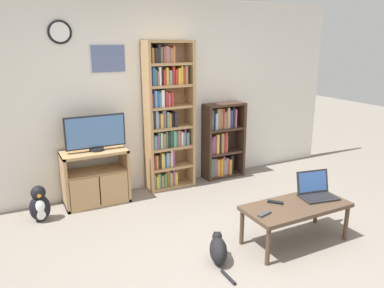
{
  "coord_description": "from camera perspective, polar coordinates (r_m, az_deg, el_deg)",
  "views": [
    {
      "loc": [
        -1.82,
        -2.55,
        2.05
      ],
      "look_at": [
        0.13,
        1.24,
        0.86
      ],
      "focal_mm": 35.0,
      "sensor_mm": 36.0,
      "label": 1
    }
  ],
  "objects": [
    {
      "name": "penguin_figurine",
      "position": [
        4.74,
        -22.2,
        -8.62
      ],
      "size": [
        0.23,
        0.21,
        0.43
      ],
      "color": "black",
      "rests_on": "ground_plane"
    },
    {
      "name": "coffee_table",
      "position": [
        4.04,
        15.56,
        -9.46
      ],
      "size": [
        1.12,
        0.51,
        0.42
      ],
      "color": "#4C3828",
      "rests_on": "ground_plane"
    },
    {
      "name": "remote_far_from_laptop",
      "position": [
        3.73,
        11.0,
        -10.43
      ],
      "size": [
        0.17,
        0.08,
        0.02
      ],
      "rotation": [
        0.0,
        0.0,
        4.96
      ],
      "color": "#38383A",
      "rests_on": "coffee_table"
    },
    {
      "name": "wall_back",
      "position": [
        5.21,
        -6.61,
        7.3
      ],
      "size": [
        6.17,
        0.09,
        2.6
      ],
      "color": "silver",
      "rests_on": "ground_plane"
    },
    {
      "name": "television",
      "position": [
        4.81,
        -14.52,
        1.67
      ],
      "size": [
        0.75,
        0.18,
        0.45
      ],
      "color": "black",
      "rests_on": "tv_stand"
    },
    {
      "name": "tv_stand",
      "position": [
        4.96,
        -14.43,
        -4.95
      ],
      "size": [
        0.81,
        0.41,
        0.7
      ],
      "color": "tan",
      "rests_on": "ground_plane"
    },
    {
      "name": "laptop",
      "position": [
        4.26,
        18.38,
        -6.76
      ],
      "size": [
        0.42,
        0.35,
        0.26
      ],
      "rotation": [
        0.0,
        0.0,
        -0.19
      ],
      "color": "#232326",
      "rests_on": "coffee_table"
    },
    {
      "name": "cat",
      "position": [
        3.7,
        4.02,
        -15.75
      ],
      "size": [
        0.27,
        0.56,
        0.28
      ],
      "rotation": [
        0.0,
        0.0,
        -0.39
      ],
      "color": "black",
      "rests_on": "ground_plane"
    },
    {
      "name": "bookshelf_short",
      "position": [
        5.7,
        4.44,
        0.44
      ],
      "size": [
        0.64,
        0.26,
        1.14
      ],
      "color": "#3D281E",
      "rests_on": "ground_plane"
    },
    {
      "name": "ground_plane",
      "position": [
        3.75,
        7.28,
        -17.68
      ],
      "size": [
        18.0,
        18.0,
        0.0
      ],
      "primitive_type": "plane",
      "color": "gray"
    },
    {
      "name": "remote_near_laptop",
      "position": [
        4.0,
        12.59,
        -8.65
      ],
      "size": [
        0.14,
        0.15,
        0.02
      ],
      "rotation": [
        0.0,
        0.0,
        3.89
      ],
      "color": "black",
      "rests_on": "coffee_table"
    },
    {
      "name": "bookshelf_tall",
      "position": [
        5.17,
        -3.97,
        4.2
      ],
      "size": [
        0.67,
        0.29,
        2.05
      ],
      "color": "tan",
      "rests_on": "ground_plane"
    }
  ]
}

